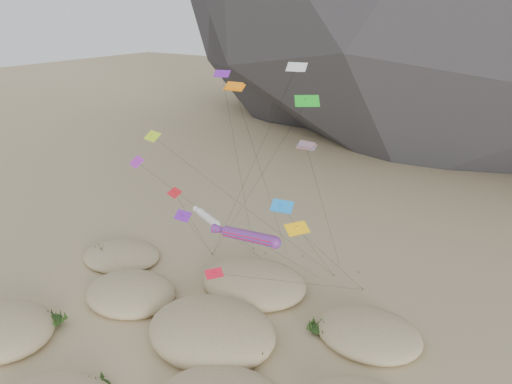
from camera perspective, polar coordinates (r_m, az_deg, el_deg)
ground at (r=54.03m, az=-10.02°, el=-18.27°), size 500.00×500.00×0.00m
dunes at (r=56.25m, az=-7.76°, el=-15.44°), size 50.75×38.48×4.19m
dune_grass at (r=55.77m, az=-8.18°, el=-15.65°), size 43.22×29.90×1.51m
kite_stakes at (r=69.43m, az=4.56°, el=-8.28°), size 21.71×6.65×0.30m
rainbow_tube_kite at (r=50.34m, az=-1.05°, el=-5.04°), size 8.63×15.96×12.80m
white_tube_kite at (r=59.36m, az=-5.65°, el=-2.86°), size 6.42×12.42×10.79m
orange_parafoil at (r=56.05m, az=-2.39°, el=11.63°), size 2.40×11.98×25.70m
multi_parafoil at (r=50.95m, az=5.86°, el=4.99°), size 2.41×14.36×20.75m
delta_kites at (r=52.23m, az=-3.28°, el=2.28°), size 23.02×20.55×28.41m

